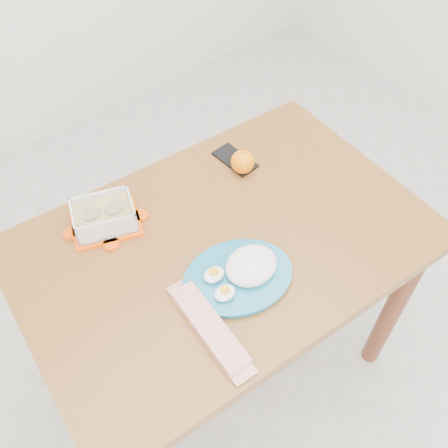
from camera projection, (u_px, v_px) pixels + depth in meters
ground at (284, 363)px, 1.87m from camera, size 3.50×3.50×0.00m
dining_table at (224, 265)px, 1.38m from camera, size 1.10×0.78×0.75m
food_container at (104, 216)px, 1.29m from camera, size 0.21×0.19×0.07m
orange_fruit at (243, 162)px, 1.42m from camera, size 0.07×0.07×0.07m
rice_plate at (242, 272)px, 1.20m from camera, size 0.33×0.33×0.07m
candy_bar at (209, 327)px, 1.12m from camera, size 0.08×0.24×0.02m
smartphone at (235, 160)px, 1.47m from camera, size 0.08×0.14×0.01m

